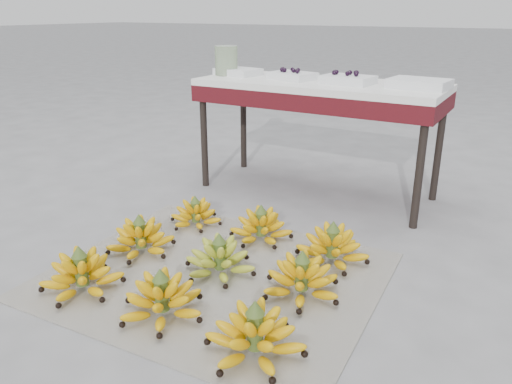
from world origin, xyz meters
The scene contains 17 objects.
ground centered at (0.00, 0.00, 0.00)m, with size 60.00×60.00×0.00m, color slate.
newspaper_mat centered at (0.04, -0.05, 0.00)m, with size 1.25×1.05×0.01m, color silver.
bunch_front_left centered at (-0.33, -0.39, 0.07)m, with size 0.38×0.38×0.18m.
bunch_front_center centered at (0.04, -0.37, 0.07)m, with size 0.34×0.34×0.18m.
bunch_front_right centered at (0.42, -0.39, 0.07)m, with size 0.38×0.38×0.19m.
bunch_mid_left centered at (-0.36, -0.05, 0.07)m, with size 0.33×0.33×0.18m.
bunch_mid_center centered at (0.04, -0.03, 0.07)m, with size 0.29×0.29×0.18m.
bunch_mid_right centered at (0.39, -0.01, 0.07)m, with size 0.36×0.36×0.18m.
bunch_back_left centered at (-0.32, 0.30, 0.06)m, with size 0.29×0.29×0.15m.
bunch_back_center centered at (0.03, 0.32, 0.06)m, with size 0.28×0.28×0.17m.
bunch_back_right centered at (0.39, 0.28, 0.07)m, with size 0.31×0.31×0.18m.
vendor_table centered at (-0.02, 1.04, 0.56)m, with size 1.32×0.53×0.63m.
tray_far_left centered at (-0.54, 1.04, 0.65)m, with size 0.27×0.22×0.04m.
tray_left centered at (-0.18, 1.04, 0.66)m, with size 0.27×0.23×0.06m.
tray_right centered at (0.15, 1.03, 0.66)m, with size 0.27×0.21×0.07m.
tray_far_right centered at (0.50, 1.05, 0.66)m, with size 0.30×0.23×0.04m.
glass_jar centered at (-0.60, 1.01, 0.72)m, with size 0.13×0.13×0.17m, color beige.
Camera 1 is at (1.05, -1.48, 1.00)m, focal length 35.00 mm.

